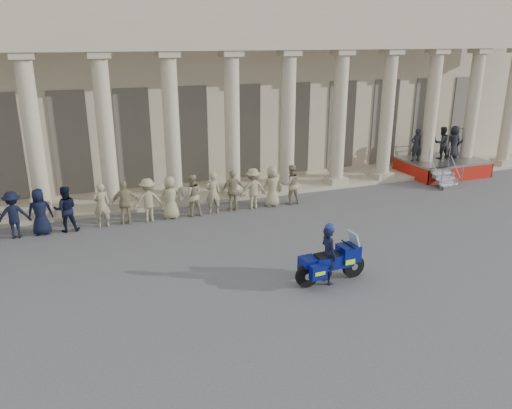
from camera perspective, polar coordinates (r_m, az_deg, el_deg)
The scene contains 6 objects.
ground at distance 14.89m, azimuth 2.46°, elevation -8.52°, with size 90.00×90.00×0.00m, color #48484B.
building at distance 27.51m, azimuth -10.00°, elevation 13.54°, with size 40.00×12.50×9.00m.
officer_rank at distance 19.41m, azimuth -21.18°, elevation -0.52°, with size 19.32×0.65×1.71m.
reviewing_stand at distance 27.68m, azimuth 20.86°, elevation 5.94°, with size 4.14×3.91×2.46m.
motorcycle at distance 14.65m, azimuth 8.64°, elevation -6.47°, with size 2.26×0.93×1.45m.
rider at distance 14.47m, azimuth 8.28°, elevation -5.57°, with size 0.45×0.65×1.83m.
Camera 1 is at (-5.34, -12.16, 6.75)m, focal length 35.00 mm.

